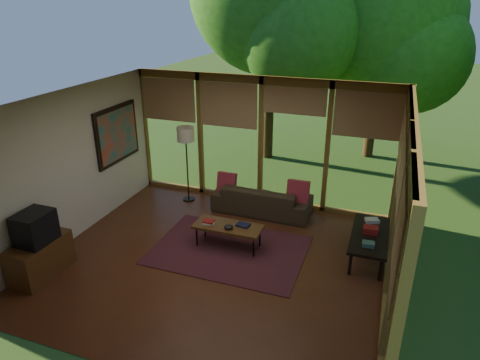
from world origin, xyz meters
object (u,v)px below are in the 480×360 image
at_px(floor_lamp, 186,139).
at_px(coffee_table, 228,227).
at_px(media_cabinet, 40,258).
at_px(television, 35,228).
at_px(side_console, 370,236).
at_px(sofa, 262,199).

distance_m(floor_lamp, coffee_table, 2.37).
relative_size(media_cabinet, television, 1.82).
distance_m(floor_lamp, side_console, 4.14).
distance_m(television, floor_lamp, 3.47).
relative_size(media_cabinet, side_console, 0.71).
relative_size(media_cabinet, floor_lamp, 0.61).
bearing_deg(coffee_table, floor_lamp, 135.26).
bearing_deg(coffee_table, side_console, 11.44).
bearing_deg(side_console, media_cabinet, -155.13).
height_order(media_cabinet, television, television).
xyz_separation_m(media_cabinet, coffee_table, (2.51, 1.78, 0.09)).
bearing_deg(television, sofa, 51.00).
height_order(sofa, media_cabinet, media_cabinet).
relative_size(sofa, coffee_table, 1.66).
bearing_deg(coffee_table, television, -144.42).
bearing_deg(floor_lamp, side_console, -14.85).
height_order(media_cabinet, side_console, media_cabinet).
bearing_deg(television, media_cabinet, 180.00).
bearing_deg(side_console, coffee_table, -168.56).
bearing_deg(sofa, coffee_table, 84.70).
relative_size(sofa, floor_lamp, 1.20).
xyz_separation_m(television, coffee_table, (2.49, 1.78, -0.46)).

